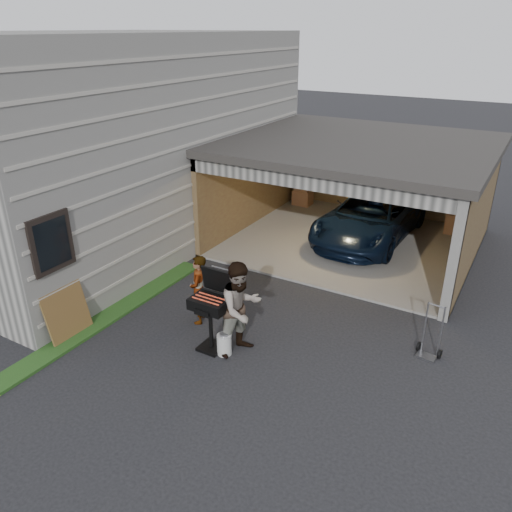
# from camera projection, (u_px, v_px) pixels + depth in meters

# --- Properties ---
(ground) EXTENTS (80.00, 80.00, 0.00)m
(ground) POSITION_uv_depth(u_px,v_px,m) (192.00, 351.00, 9.48)
(ground) COLOR black
(ground) RESTS_ON ground
(house) EXTENTS (7.00, 11.00, 5.50)m
(house) POSITION_uv_depth(u_px,v_px,m) (102.00, 137.00, 14.21)
(house) COLOR #474744
(house) RESTS_ON ground
(groundcover_strip) EXTENTS (0.50, 8.00, 0.06)m
(groundcover_strip) POSITION_uv_depth(u_px,v_px,m) (68.00, 342.00, 9.71)
(groundcover_strip) COLOR #193814
(groundcover_strip) RESTS_ON ground
(garage) EXTENTS (6.80, 6.30, 2.90)m
(garage) POSITION_uv_depth(u_px,v_px,m) (360.00, 176.00, 13.69)
(garage) COLOR #605E59
(garage) RESTS_ON ground
(minivan) EXTENTS (2.31, 4.73, 1.29)m
(minivan) POSITION_uv_depth(u_px,v_px,m) (370.00, 219.00, 14.11)
(minivan) COLOR black
(minivan) RESTS_ON ground
(woman) EXTENTS (0.55, 0.64, 1.48)m
(woman) POSITION_uv_depth(u_px,v_px,m) (199.00, 290.00, 10.15)
(woman) COLOR silver
(woman) RESTS_ON ground
(man) EXTENTS (0.97, 1.08, 1.84)m
(man) POSITION_uv_depth(u_px,v_px,m) (241.00, 309.00, 9.12)
(man) COLOR #3D2318
(man) RESTS_ON ground
(bbq_grill) EXTENTS (0.70, 0.62, 1.57)m
(bbq_grill) POSITION_uv_depth(u_px,v_px,m) (211.00, 305.00, 9.20)
(bbq_grill) COLOR black
(bbq_grill) RESTS_ON ground
(propane_tank) EXTENTS (0.36, 0.36, 0.41)m
(propane_tank) POSITION_uv_depth(u_px,v_px,m) (224.00, 344.00, 9.32)
(propane_tank) COLOR silver
(propane_tank) RESTS_ON ground
(plywood_panel) EXTENTS (0.26, 0.95, 1.05)m
(plywood_panel) POSITION_uv_depth(u_px,v_px,m) (67.00, 313.00, 9.73)
(plywood_panel) COLOR brown
(plywood_panel) RESTS_ON ground
(hand_truck) EXTENTS (0.46, 0.37, 1.08)m
(hand_truck) POSITION_uv_depth(u_px,v_px,m) (429.00, 346.00, 9.27)
(hand_truck) COLOR slate
(hand_truck) RESTS_ON ground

